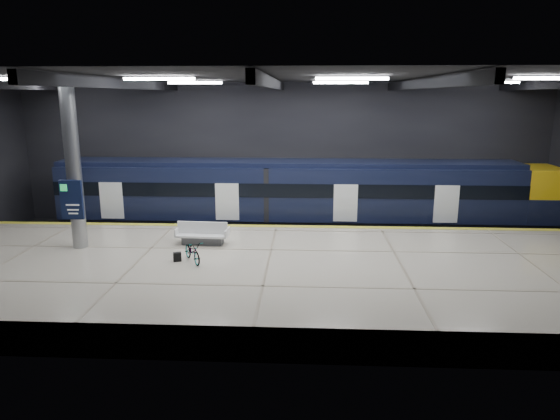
{
  "coord_description": "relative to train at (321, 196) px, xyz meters",
  "views": [
    {
      "loc": [
        1.38,
        -20.56,
        7.31
      ],
      "look_at": [
        0.24,
        1.5,
        2.2
      ],
      "focal_mm": 32.0,
      "sensor_mm": 36.0,
      "label": 1
    }
  ],
  "objects": [
    {
      "name": "ground",
      "position": [
        -2.21,
        -5.5,
        -2.06
      ],
      "size": [
        30.0,
        30.0,
        0.0
      ],
      "primitive_type": "plane",
      "color": "black",
      "rests_on": "ground"
    },
    {
      "name": "rails",
      "position": [
        -2.21,
        0.0,
        -1.98
      ],
      "size": [
        30.0,
        1.52,
        0.16
      ],
      "color": "gray",
      "rests_on": "ground"
    },
    {
      "name": "pannier_bag",
      "position": [
        -5.68,
        -8.15,
        -0.78
      ],
      "size": [
        0.34,
        0.27,
        0.35
      ],
      "primitive_type": "cube",
      "rotation": [
        0.0,
        0.0,
        0.33
      ],
      "color": "black",
      "rests_on": "platform"
    },
    {
      "name": "info_column",
      "position": [
        -10.21,
        -6.52,
        2.4
      ],
      "size": [
        0.9,
        0.78,
        6.9
      ],
      "color": "#9EA0A5",
      "rests_on": "platform"
    },
    {
      "name": "platform",
      "position": [
        -2.21,
        -8.0,
        -1.51
      ],
      "size": [
        30.0,
        11.0,
        1.1
      ],
      "primitive_type": "cube",
      "color": "beige",
      "rests_on": "ground"
    },
    {
      "name": "room_shell",
      "position": [
        -2.21,
        -5.49,
        3.66
      ],
      "size": [
        30.1,
        16.1,
        8.05
      ],
      "color": "black",
      "rests_on": "ground"
    },
    {
      "name": "bench",
      "position": [
        -5.17,
        -5.83,
        -0.62
      ],
      "size": [
        2.26,
        1.03,
        0.98
      ],
      "rotation": [
        0.0,
        0.0,
        -0.05
      ],
      "color": "#595B60",
      "rests_on": "platform"
    },
    {
      "name": "safety_strip",
      "position": [
        -2.21,
        -2.75,
        -0.95
      ],
      "size": [
        30.0,
        0.4,
        0.01
      ],
      "primitive_type": "cube",
      "color": "gold",
      "rests_on": "platform"
    },
    {
      "name": "train",
      "position": [
        0.0,
        0.0,
        0.0
      ],
      "size": [
        29.4,
        2.84,
        3.79
      ],
      "color": "black",
      "rests_on": "ground"
    },
    {
      "name": "bicycle",
      "position": [
        -5.08,
        -8.15,
        -0.55
      ],
      "size": [
        1.29,
        1.63,
        0.83
      ],
      "primitive_type": "imported",
      "rotation": [
        0.0,
        0.0,
        0.55
      ],
      "color": "#99999E",
      "rests_on": "platform"
    }
  ]
}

